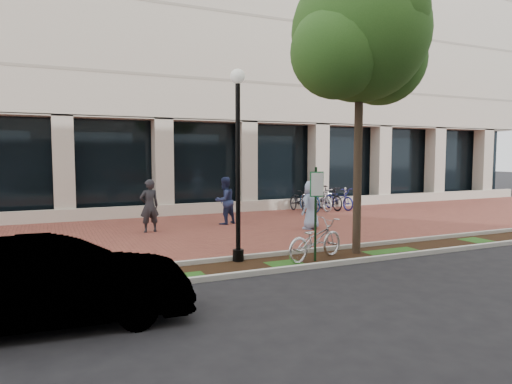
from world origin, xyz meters
name	(u,v)px	position (x,y,z in m)	size (l,w,h in m)	color
ground	(250,228)	(0.00, 0.00, 0.00)	(120.00, 120.00, 0.00)	black
brick_plaza	(250,228)	(0.00, 0.00, 0.01)	(40.00, 9.00, 0.01)	brown
planting_strip	(333,257)	(0.00, -5.25, 0.01)	(40.00, 1.50, 0.01)	black
curb_plaza_side	(317,250)	(0.00, -4.50, 0.06)	(40.00, 0.12, 0.12)	#BBBBB0
curb_street_side	(350,262)	(0.00, -6.00, 0.06)	(40.00, 0.12, 0.12)	#BBBBB0
near_office_building	(173,21)	(0.00, 10.47, 10.05)	(40.00, 12.12, 16.00)	beige
parking_sign	(316,201)	(-0.63, -5.43, 1.50)	(0.34, 0.07, 2.35)	#15391A
lamppost	(238,155)	(-2.37, -4.61, 2.65)	(0.36, 0.36, 4.70)	black
street_tree	(361,42)	(0.93, -5.05, 5.57)	(4.28, 3.57, 7.58)	#453427
locked_bicycle	(315,240)	(-0.53, -5.26, 0.52)	(0.68, 1.96, 1.03)	silver
pedestrian_left	(149,206)	(-3.48, 0.60, 0.91)	(0.66, 0.44, 1.82)	#242428
pedestrian_mid	(225,201)	(-0.50, 1.24, 0.90)	(0.88, 0.69, 1.81)	navy
pedestrian_right	(311,205)	(1.87, -1.14, 0.86)	(0.84, 0.55, 1.73)	#90ADD6
bollard	(345,197)	(7.04, 4.00, 0.52)	(0.12, 0.12, 1.02)	silver
bike_rack_cluster	(320,199)	(5.11, 3.36, 0.55)	(3.10, 2.08, 1.17)	black
sedan_near_curb	(55,283)	(-6.57, -7.41, 0.68)	(1.43, 4.11, 1.35)	silver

